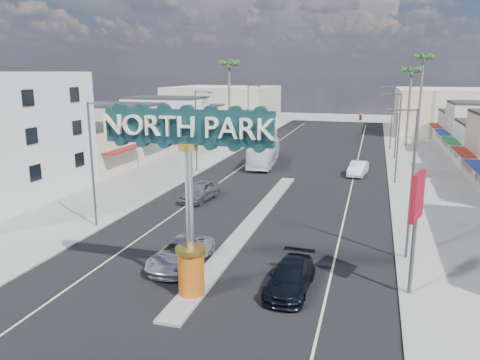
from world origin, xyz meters
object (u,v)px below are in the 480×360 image
Objects in this scene: traffic_signal_right at (382,126)px; streetlight_r_near at (410,177)px; streetlight_l_near at (94,159)px; suv_right at (290,277)px; car_parked_right at (358,169)px; streetlight_r_mid at (397,134)px; palm_right_far at (423,62)px; palm_left_far at (229,68)px; palm_right_mid at (411,74)px; traffic_signal_left at (243,122)px; streetlight_l_mid at (197,127)px; bank_pylon_sign at (417,203)px; city_bus at (264,153)px; suv_left at (181,254)px; streetlight_l_far at (249,111)px; streetlight_r_far at (391,114)px; gateway_sign at (189,181)px; car_parked_left at (200,191)px.

streetlight_r_near is (1.25, -33.99, 0.79)m from traffic_signal_right.
streetlight_l_near reaches higher than traffic_signal_right.
suv_right is 29.23m from car_parked_right.
palm_right_far is (4.57, 32.00, 7.32)m from streetlight_r_mid.
palm_right_mid is (26.00, 6.00, -0.90)m from palm_left_far.
streetlight_l_mid is (-1.25, -13.99, 0.79)m from traffic_signal_left.
palm_left_far is 1.08× the size of palm_right_mid.
streetlight_l_near is (-19.62, -33.99, 0.79)m from traffic_signal_right.
streetlight_l_near is 1.45× the size of bank_pylon_sign.
suv_right is 1.08× the size of car_parked_right.
palm_right_far reaches higher than city_bus.
streetlight_l_mid and streetlight_r_mid have the same top height.
streetlight_l_mid is 28.90m from streetlight_r_near.
palm_right_far is at bearing 75.49° from suv_left.
palm_left_far is 2.62× the size of suv_right.
streetlight_l_far is at bearing 140.12° from car_parked_right.
streetlight_r_far reaches higher than suv_right.
palm_right_mid is (23.43, 46.00, 5.54)m from streetlight_l_near.
palm_right_mid is at bearing 75.70° from suv_left.
palm_left_far is 50.46m from suv_right.
streetlight_r_far is at bearing 85.02° from suv_right.
palm_right_far is at bearing 51.52° from streetlight_l_mid.
streetlight_l_mid is at bearing -144.50° from traffic_signal_right.
traffic_signal_right reaches higher than suv_right.
bank_pylon_sign is (-4.51, -56.87, -7.56)m from palm_right_far.
city_bus is (-14.73, -15.95, -3.57)m from streetlight_r_far.
gateway_sign is at bearing -77.67° from traffic_signal_left.
traffic_signal_left is 21.20m from streetlight_r_far.
palm_left_far is 0.93× the size of palm_right_far.
streetlight_l_near is at bearing -116.42° from streetlight_r_far.
streetlight_r_mid is at bearing -90.00° from streetlight_r_far.
streetlight_l_far is 33.66m from car_parked_left.
city_bus is (1.71, 17.14, 0.66)m from car_parked_left.
traffic_signal_left is 0.67× the size of streetlight_r_mid.
streetlight_l_far is at bearing 130.27° from bank_pylon_sign.
streetlight_r_mid is (20.87, 0.00, 0.00)m from streetlight_l_mid.
city_bus is (-2.29, 30.71, 0.75)m from suv_left.
streetlight_l_mid is at bearing 180.00° from streetlight_r_mid.
streetlight_r_near is 19.16m from car_parked_left.
palm_right_mid reaches higher than streetlight_r_far.
bank_pylon_sign is (0.06, -4.87, -0.24)m from streetlight_r_near.
palm_left_far is (-2.57, -2.00, 6.43)m from streetlight_l_far.
traffic_signal_right is 24.09m from palm_left_far.
palm_right_mid is at bearing 84.36° from streetlight_r_mid.
palm_right_mid is at bearing 69.76° from car_parked_left.
streetlight_l_near is 10.56m from suv_left.
streetlight_r_far is 46.87m from bank_pylon_sign.
palm_right_far is at bearing 81.88° from streetlight_r_mid.
palm_right_far reaches higher than car_parked_right.
streetlight_r_far is (1.25, 8.01, 0.79)m from traffic_signal_right.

